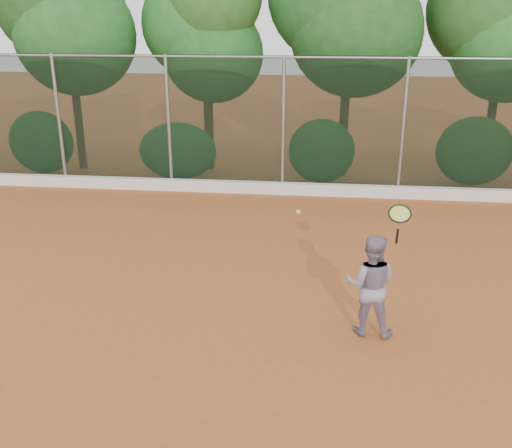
# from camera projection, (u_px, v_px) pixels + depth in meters

# --- Properties ---
(ground) EXTENTS (80.00, 80.00, 0.00)m
(ground) POSITION_uv_depth(u_px,v_px,m) (248.00, 324.00, 8.62)
(ground) COLOR #A15326
(ground) RESTS_ON ground
(concrete_curb) EXTENTS (24.00, 0.20, 0.30)m
(concrete_curb) POSITION_uv_depth(u_px,v_px,m) (282.00, 188.00, 14.94)
(concrete_curb) COLOR silver
(concrete_curb) RESTS_ON ground
(tennis_player) EXTENTS (0.82, 0.68, 1.53)m
(tennis_player) POSITION_uv_depth(u_px,v_px,m) (370.00, 285.00, 8.14)
(tennis_player) COLOR gray
(tennis_player) RESTS_ON ground
(chainlink_fence) EXTENTS (24.09, 0.09, 3.50)m
(chainlink_fence) POSITION_uv_depth(u_px,v_px,m) (283.00, 122.00, 14.52)
(chainlink_fence) COLOR black
(chainlink_fence) RESTS_ON ground
(foliage_backdrop) EXTENTS (23.70, 3.63, 7.55)m
(foliage_backdrop) POSITION_uv_depth(u_px,v_px,m) (270.00, 16.00, 15.56)
(foliage_backdrop) COLOR #412F19
(foliage_backdrop) RESTS_ON ground
(tennis_racket) EXTENTS (0.34, 0.32, 0.59)m
(tennis_racket) POSITION_uv_depth(u_px,v_px,m) (400.00, 216.00, 7.65)
(tennis_racket) COLOR black
(tennis_racket) RESTS_ON ground
(tennis_ball_in_flight) EXTENTS (0.07, 0.07, 0.07)m
(tennis_ball_in_flight) POSITION_uv_depth(u_px,v_px,m) (298.00, 212.00, 8.20)
(tennis_ball_in_flight) COLOR #C1CF2F
(tennis_ball_in_flight) RESTS_ON ground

